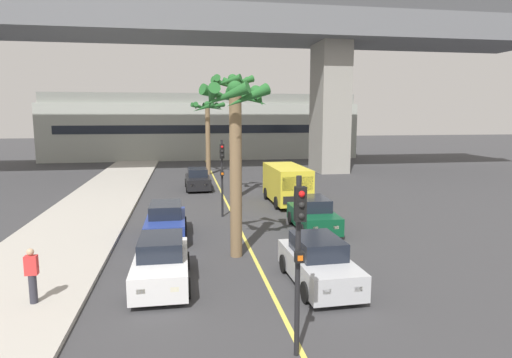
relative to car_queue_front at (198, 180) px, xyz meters
The scene contains 16 objects.
sidewalk_left 16.05m from the car_queue_front, 113.40° to the right, with size 4.80×80.00×0.15m, color #ADA89E.
lane_stripe_center 6.95m from the car_queue_front, 76.37° to the right, with size 0.14×56.00×0.01m, color #DBCC4C.
bridge_overpass 15.10m from the car_queue_front, 71.67° to the left, with size 64.49×8.00×16.53m.
pier_building_backdrop 24.84m from the car_queue_front, 86.20° to the left, with size 38.80×8.04×8.14m.
car_queue_front is the anchor object (origin of this frame).
car_queue_second 19.51m from the car_queue_front, 80.33° to the right, with size 1.92×4.15×1.56m.
car_queue_third 18.47m from the car_queue_front, 95.57° to the right, with size 1.84×4.10×1.56m.
car_queue_fourth 12.97m from the car_queue_front, 98.22° to the right, with size 1.85×4.11×1.56m.
car_queue_fifth 13.61m from the car_queue_front, 67.93° to the right, with size 1.91×4.14×1.56m.
delivery_van 8.26m from the car_queue_front, 49.81° to the right, with size 2.21×5.27×2.36m.
traffic_light_median_near 23.46m from the car_queue_front, 86.36° to the right, with size 0.24×0.37×4.20m.
traffic_light_median_far 9.52m from the car_queue_front, 83.64° to the right, with size 0.24×0.37×4.20m.
palm_tree_near_median 9.42m from the car_queue_front, 80.96° to the left, with size 3.19×3.32×6.79m.
palm_tree_mid_median 7.23m from the car_queue_front, 63.90° to the right, with size 2.76×2.97×8.09m.
palm_tree_far_median 16.60m from the car_queue_front, 86.54° to the right, with size 2.78×2.86×6.78m.
pedestrian_far_along 20.32m from the car_queue_front, 105.25° to the right, with size 0.34×0.22×1.62m.
Camera 1 is at (-2.61, -1.56, 5.51)m, focal length 30.32 mm.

